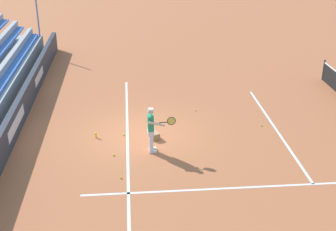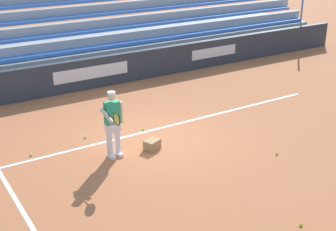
# 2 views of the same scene
# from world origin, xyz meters

# --- Properties ---
(ground_plane) EXTENTS (160.00, 160.00, 0.00)m
(ground_plane) POSITION_xyz_m (0.00, 0.00, 0.00)
(ground_plane) COLOR #B7663D
(court_baseline_white) EXTENTS (12.00, 0.10, 0.01)m
(court_baseline_white) POSITION_xyz_m (0.00, -0.50, 0.00)
(court_baseline_white) COLOR white
(court_baseline_white) RESTS_ON ground
(back_wall_sponsor_board) EXTENTS (24.70, 0.25, 1.10)m
(back_wall_sponsor_board) POSITION_xyz_m (-0.01, -4.88, 0.55)
(back_wall_sponsor_board) COLOR #2D333D
(back_wall_sponsor_board) RESTS_ON ground
(bleacher_stand) EXTENTS (23.47, 3.20, 3.40)m
(bleacher_stand) POSITION_xyz_m (0.00, -7.11, 0.76)
(bleacher_stand) COLOR #9EA3A8
(bleacher_stand) RESTS_ON ground
(tennis_player) EXTENTS (0.58, 1.00, 1.71)m
(tennis_player) POSITION_xyz_m (1.44, 0.39, 0.89)
(tennis_player) COLOR silver
(tennis_player) RESTS_ON ground
(ball_box_cardboard) EXTENTS (0.48, 0.42, 0.26)m
(ball_box_cardboard) POSITION_xyz_m (0.42, 0.55, 0.13)
(ball_box_cardboard) COLOR #A87F51
(ball_box_cardboard) RESTS_ON ground
(tennis_ball_on_baseline) EXTENTS (0.07, 0.07, 0.07)m
(tennis_ball_on_baseline) POSITION_xyz_m (1.64, -1.01, 0.03)
(tennis_ball_on_baseline) COLOR #CCE533
(tennis_ball_on_baseline) RESTS_ON ground
(tennis_ball_far_right) EXTENTS (0.07, 0.07, 0.07)m
(tennis_ball_far_right) POSITION_xyz_m (-2.10, 2.50, 0.03)
(tennis_ball_far_right) COLOR #CCE533
(tennis_ball_far_right) RESTS_ON ground
(tennis_ball_near_player) EXTENTS (0.07, 0.07, 0.07)m
(tennis_ball_near_player) POSITION_xyz_m (-0.33, 4.98, 0.03)
(tennis_ball_near_player) COLOR #CCE533
(tennis_ball_near_player) RESTS_ON ground
(tennis_ball_far_left) EXTENTS (0.07, 0.07, 0.07)m
(tennis_ball_far_left) POSITION_xyz_m (0.03, -0.64, 0.03)
(tennis_ball_far_left) COLOR #CCE533
(tennis_ball_far_left) RESTS_ON ground
(tennis_ball_stray_back) EXTENTS (0.07, 0.07, 0.07)m
(tennis_ball_stray_back) POSITION_xyz_m (3.22, -0.74, 0.03)
(tennis_ball_stray_back) COLOR #CCE533
(tennis_ball_stray_back) RESTS_ON ground
(water_bottle) EXTENTS (0.07, 0.07, 0.22)m
(water_bottle) POSITION_xyz_m (0.15, -1.71, 0.11)
(water_bottle) COLOR yellow
(water_bottle) RESTS_ON ground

